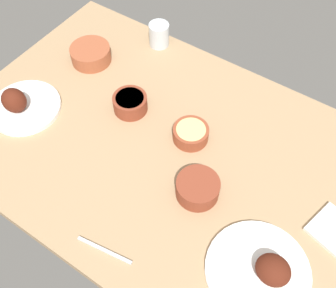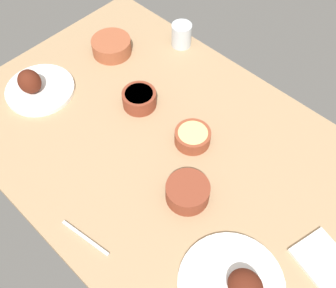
{
  "view_description": "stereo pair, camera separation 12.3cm",
  "coord_description": "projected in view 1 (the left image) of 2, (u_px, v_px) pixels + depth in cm",
  "views": [
    {
      "loc": [
        39.34,
        -58.67,
        106.56
      ],
      "look_at": [
        0.0,
        0.0,
        6.0
      ],
      "focal_mm": 42.14,
      "sensor_mm": 36.0,
      "label": 1
    },
    {
      "loc": [
        48.9,
        -50.97,
        106.56
      ],
      "look_at": [
        0.0,
        0.0,
        6.0
      ],
      "focal_mm": 42.14,
      "sensor_mm": 36.0,
      "label": 2
    }
  ],
  "objects": [
    {
      "name": "dining_table",
      "position": [
        168.0,
        151.0,
        1.26
      ],
      "size": [
        140.0,
        90.0,
        4.0
      ],
      "primitive_type": "cube",
      "color": "tan",
      "rests_on": "ground"
    },
    {
      "name": "plate_far_side",
      "position": [
        21.0,
        105.0,
        1.31
      ],
      "size": [
        23.9,
        23.9,
        9.86
      ],
      "color": "white",
      "rests_on": "dining_table"
    },
    {
      "name": "plate_center_main",
      "position": [
        262.0,
        271.0,
        1.0
      ],
      "size": [
        27.27,
        27.27,
        7.91
      ],
      "color": "white",
      "rests_on": "dining_table"
    },
    {
      "name": "bowl_potatoes",
      "position": [
        191.0,
        133.0,
        1.25
      ],
      "size": [
        11.42,
        11.42,
        4.7
      ],
      "color": "brown",
      "rests_on": "dining_table"
    },
    {
      "name": "bowl_sauce",
      "position": [
        91.0,
        54.0,
        1.45
      ],
      "size": [
        14.69,
        14.69,
        5.77
      ],
      "color": "#A35133",
      "rests_on": "dining_table"
    },
    {
      "name": "bowl_onions",
      "position": [
        198.0,
        188.0,
        1.13
      ],
      "size": [
        12.67,
        12.67,
        5.85
      ],
      "color": "brown",
      "rests_on": "dining_table"
    },
    {
      "name": "bowl_cream",
      "position": [
        130.0,
        103.0,
        1.31
      ],
      "size": [
        11.48,
        11.48,
        5.69
      ],
      "color": "brown",
      "rests_on": "dining_table"
    },
    {
      "name": "water_tumbler",
      "position": [
        159.0,
        35.0,
        1.49
      ],
      "size": [
        7.63,
        7.63,
        9.0
      ],
      "primitive_type": "cylinder",
      "color": "silver",
      "rests_on": "dining_table"
    },
    {
      "name": "fork_loose",
      "position": [
        105.0,
        250.0,
        1.05
      ],
      "size": [
        16.35,
        3.37,
        0.8
      ],
      "primitive_type": "cube",
      "rotation": [
        0.0,
        0.0,
        3.29
      ],
      "color": "silver",
      "rests_on": "dining_table"
    }
  ]
}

